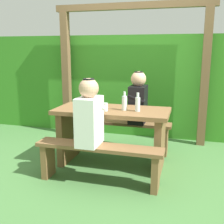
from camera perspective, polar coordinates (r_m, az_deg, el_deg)
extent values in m
plane|color=#427139|center=(3.64, 0.00, -10.68)|extent=(12.00, 12.00, 0.00)
cube|color=#337E21|center=(4.98, 5.18, 5.70)|extent=(6.40, 0.72, 1.68)
cube|color=brown|center=(4.80, -9.35, 7.47)|extent=(0.12, 0.12, 2.04)
cube|color=brown|center=(4.36, 18.58, 6.45)|extent=(0.12, 0.12, 2.04)
cube|color=brown|center=(4.47, 4.16, 20.96)|extent=(2.48, 0.10, 0.10)
cube|color=brown|center=(3.42, 0.00, 0.23)|extent=(1.40, 0.64, 0.05)
cube|color=brown|center=(3.72, -8.97, -4.73)|extent=(0.08, 0.54, 0.68)
cube|color=brown|center=(3.41, 9.80, -6.37)|extent=(0.08, 0.54, 0.68)
cube|color=brown|center=(3.01, -2.76, -7.21)|extent=(1.40, 0.24, 0.04)
cube|color=brown|center=(3.33, -13.03, -9.60)|extent=(0.07, 0.22, 0.40)
cube|color=brown|center=(2.97, 8.97, -12.22)|extent=(0.07, 0.22, 0.40)
cube|color=brown|center=(3.99, 2.07, -2.20)|extent=(1.40, 0.24, 0.04)
cube|color=brown|center=(4.23, -6.16, -4.47)|extent=(0.07, 0.22, 0.40)
cube|color=brown|center=(3.96, 10.85, -5.86)|extent=(0.07, 0.22, 0.40)
cube|color=white|center=(2.96, -4.69, -1.91)|extent=(0.22, 0.34, 0.52)
sphere|color=tan|center=(2.89, -4.81, 4.89)|extent=(0.21, 0.21, 0.21)
cylinder|color=black|center=(2.88, -4.85, 6.65)|extent=(0.12, 0.12, 0.02)
cylinder|color=white|center=(3.07, -3.81, 0.60)|extent=(0.25, 0.07, 0.15)
cube|color=black|center=(3.88, 5.36, 1.58)|extent=(0.22, 0.34, 0.52)
sphere|color=tan|center=(3.82, 5.47, 6.79)|extent=(0.21, 0.21, 0.21)
cylinder|color=black|center=(3.82, 5.50, 8.13)|extent=(0.12, 0.12, 0.02)
cylinder|color=black|center=(3.72, 5.00, 2.75)|extent=(0.25, 0.07, 0.15)
cylinder|color=silver|center=(3.29, -1.48, 1.04)|extent=(0.07, 0.07, 0.10)
cylinder|color=silver|center=(3.28, 5.31, 1.57)|extent=(0.06, 0.06, 0.17)
cylinder|color=silver|center=(3.26, 5.35, 3.50)|extent=(0.03, 0.03, 0.06)
cylinder|color=silver|center=(3.33, 2.58, 1.83)|extent=(0.06, 0.06, 0.17)
cylinder|color=silver|center=(3.31, 2.60, 3.76)|extent=(0.03, 0.03, 0.06)
cube|color=silver|center=(3.41, -1.56, 0.69)|extent=(0.12, 0.16, 0.01)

